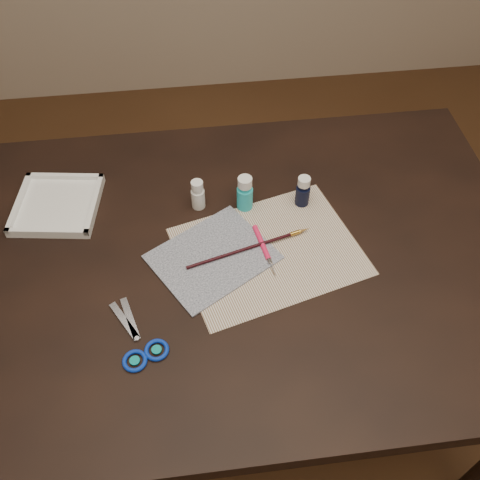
{
  "coord_description": "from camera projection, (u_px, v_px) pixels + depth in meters",
  "views": [
    {
      "loc": [
        -0.09,
        -0.72,
        1.68
      ],
      "look_at": [
        0.0,
        0.0,
        0.8
      ],
      "focal_mm": 40.0,
      "sensor_mm": 36.0,
      "label": 1
    }
  ],
  "objects": [
    {
      "name": "paint_bottle_navy",
      "position": [
        303.0,
        191.0,
        1.25
      ],
      "size": [
        0.04,
        0.04,
        0.08
      ],
      "primitive_type": "cylinder",
      "rotation": [
        0.0,
        0.0,
        -0.1
      ],
      "color": "black",
      "rests_on": "table"
    },
    {
      "name": "palette_tray",
      "position": [
        57.0,
        204.0,
        1.26
      ],
      "size": [
        0.22,
        0.22,
        0.02
      ],
      "primitive_type": "cube",
      "rotation": [
        0.0,
        0.0,
        -0.14
      ],
      "color": "white",
      "rests_on": "table"
    },
    {
      "name": "paper",
      "position": [
        269.0,
        251.0,
        1.18
      ],
      "size": [
        0.45,
        0.39,
        0.0
      ],
      "primitive_type": "cube",
      "rotation": [
        0.0,
        0.0,
        0.26
      ],
      "color": "silver",
      "rests_on": "table"
    },
    {
      "name": "scissors",
      "position": [
        130.0,
        334.0,
        1.05
      ],
      "size": [
        0.18,
        0.21,
        0.01
      ],
      "primitive_type": null,
      "rotation": [
        0.0,
        0.0,
        2.1
      ],
      "color": "silver",
      "rests_on": "table"
    },
    {
      "name": "paint_bottle_cyan",
      "position": [
        245.0,
        193.0,
        1.24
      ],
      "size": [
        0.05,
        0.05,
        0.09
      ],
      "primitive_type": "cylinder",
      "rotation": [
        0.0,
        0.0,
        -0.42
      ],
      "color": "#22B7C3",
      "rests_on": "table"
    },
    {
      "name": "craft_knife",
      "position": [
        265.0,
        251.0,
        1.18
      ],
      "size": [
        0.04,
        0.15,
        0.01
      ],
      "primitive_type": null,
      "rotation": [
        0.0,
        0.0,
        -1.4
      ],
      "color": "#EE1E53",
      "rests_on": "paper"
    },
    {
      "name": "ground",
      "position": [
        240.0,
        396.0,
        1.77
      ],
      "size": [
        3.5,
        3.5,
        0.02
      ],
      "primitive_type": "cube",
      "color": "#422614",
      "rests_on": "ground"
    },
    {
      "name": "paint_bottle_white",
      "position": [
        198.0,
        194.0,
        1.24
      ],
      "size": [
        0.04,
        0.04,
        0.08
      ],
      "primitive_type": "cylinder",
      "rotation": [
        0.0,
        0.0,
        0.4
      ],
      "color": "silver",
      "rests_on": "table"
    },
    {
      "name": "paintbrush",
      "position": [
        250.0,
        247.0,
        1.18
      ],
      "size": [
        0.29,
        0.09,
        0.01
      ],
      "primitive_type": null,
      "rotation": [
        0.0,
        0.0,
        0.27
      ],
      "color": "black",
      "rests_on": "canvas"
    },
    {
      "name": "canvas",
      "position": [
        213.0,
        257.0,
        1.17
      ],
      "size": [
        0.31,
        0.3,
        0.0
      ],
      "primitive_type": "cube",
      "rotation": [
        0.0,
        0.0,
        0.54
      ],
      "color": "black",
      "rests_on": "paper"
    },
    {
      "name": "table",
      "position": [
        240.0,
        338.0,
        1.47
      ],
      "size": [
        1.3,
        0.9,
        0.75
      ],
      "primitive_type": "cube",
      "color": "black",
      "rests_on": "ground"
    }
  ]
}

